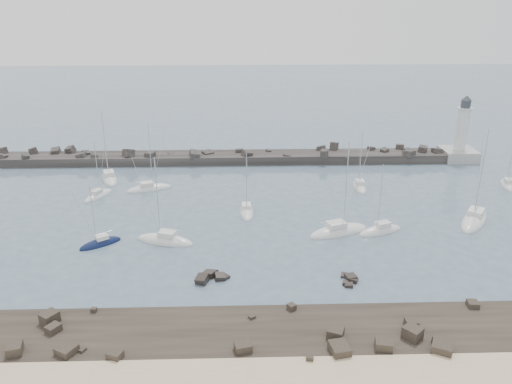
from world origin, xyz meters
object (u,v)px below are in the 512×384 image
at_px(sailboat_5, 247,212).
at_px(sailboat_8, 359,187).
at_px(sailboat_7, 380,231).
at_px(sailboat_2, 98,196).
at_px(lighthouse, 459,146).
at_px(sailboat_0, 109,178).
at_px(sailboat_4, 165,241).
at_px(sailboat_10, 507,185).
at_px(sailboat_1, 100,244).
at_px(sailboat_9, 474,221).
at_px(sailboat_3, 149,189).
at_px(sailboat_6, 338,232).

height_order(sailboat_5, sailboat_8, sailboat_8).
distance_m(sailboat_5, sailboat_7, 21.46).
bearing_deg(sailboat_2, lighthouse, 15.02).
xyz_separation_m(sailboat_0, sailboat_7, (46.37, -24.72, -0.00)).
distance_m(sailboat_2, sailboat_8, 47.23).
relative_size(lighthouse, sailboat_7, 1.24).
bearing_deg(sailboat_4, sailboat_10, 18.99).
bearing_deg(sailboat_1, sailboat_9, 6.07).
bearing_deg(sailboat_5, sailboat_0, 147.34).
bearing_deg(sailboat_2, sailboat_8, 3.66).
height_order(sailboat_1, sailboat_4, sailboat_4).
height_order(sailboat_2, sailboat_5, sailboat_5).
xyz_separation_m(lighthouse, sailboat_5, (-46.17, -27.24, -2.96)).
bearing_deg(sailboat_3, sailboat_1, -98.68).
distance_m(sailboat_4, sailboat_10, 64.13).
relative_size(sailboat_6, sailboat_8, 1.34).
bearing_deg(sailboat_10, sailboat_8, 179.90).
bearing_deg(sailboat_6, sailboat_4, -175.12).
distance_m(sailboat_5, sailboat_6, 15.76).
bearing_deg(sailboat_4, sailboat_1, -176.51).
xyz_separation_m(sailboat_0, sailboat_1, (5.38, -27.52, -0.01)).
bearing_deg(sailboat_0, sailboat_8, -7.27).
relative_size(sailboat_6, sailboat_10, 1.47).
bearing_deg(sailboat_10, sailboat_5, -167.50).
bearing_deg(sailboat_5, sailboat_4, -139.74).
bearing_deg(sailboat_2, sailboat_3, 20.62).
xyz_separation_m(sailboat_2, sailboat_6, (39.79, -15.72, 0.02)).
xyz_separation_m(sailboat_3, sailboat_7, (37.68, -18.84, 0.02)).
bearing_deg(sailboat_0, sailboat_1, -78.93).
bearing_deg(sailboat_9, sailboat_7, -168.38).
height_order(sailboat_6, sailboat_10, sailboat_6).
height_order(lighthouse, sailboat_9, sailboat_9).
relative_size(sailboat_1, sailboat_6, 0.64).
relative_size(sailboat_3, sailboat_8, 1.13).
bearing_deg(lighthouse, sailboat_1, -150.60).
bearing_deg(sailboat_7, sailboat_8, 86.90).
xyz_separation_m(sailboat_0, sailboat_8, (47.38, -6.05, -0.01)).
distance_m(sailboat_6, sailboat_8, 20.12).
distance_m(sailboat_0, sailboat_1, 28.04).
bearing_deg(sailboat_5, sailboat_10, 12.50).
height_order(lighthouse, sailboat_0, lighthouse).
height_order(sailboat_5, sailboat_10, sailboat_5).
distance_m(sailboat_4, sailboat_8, 38.96).
bearing_deg(sailboat_2, sailboat_0, 91.55).
xyz_separation_m(sailboat_1, sailboat_7, (40.98, 2.79, 0.01)).
xyz_separation_m(sailboat_1, sailboat_8, (41.99, 21.47, 0.01)).
bearing_deg(sailboat_1, sailboat_5, 26.80).
relative_size(sailboat_2, sailboat_10, 1.03).
bearing_deg(sailboat_10, sailboat_1, -162.93).
height_order(sailboat_1, sailboat_8, sailboat_8).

